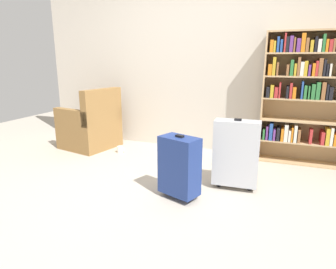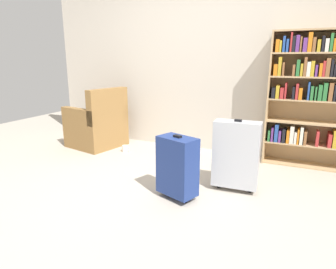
{
  "view_description": "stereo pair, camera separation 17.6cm",
  "coord_description": "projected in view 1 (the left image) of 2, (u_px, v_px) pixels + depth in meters",
  "views": [
    {
      "loc": [
        1.21,
        -2.37,
        1.3
      ],
      "look_at": [
        0.14,
        0.39,
        0.55
      ],
      "focal_mm": 31.49,
      "sensor_mm": 36.0,
      "label": 1
    },
    {
      "loc": [
        1.37,
        -2.3,
        1.3
      ],
      "look_at": [
        0.14,
        0.39,
        0.55
      ],
      "focal_mm": 31.49,
      "sensor_mm": 36.0,
      "label": 2
    }
  ],
  "objects": [
    {
      "name": "ground_plane",
      "position": [
        140.0,
        197.0,
        2.88
      ],
      "size": [
        8.6,
        8.6,
        0.0
      ],
      "primitive_type": "plane",
      "color": "#B2A899"
    },
    {
      "name": "armchair",
      "position": [
        91.0,
        127.0,
        4.44
      ],
      "size": [
        0.83,
        0.83,
        0.9
      ],
      "color": "olive",
      "rests_on": "ground"
    },
    {
      "name": "mug",
      "position": [
        120.0,
        149.0,
        4.24
      ],
      "size": [
        0.12,
        0.08,
        0.1
      ],
      "color": "white",
      "rests_on": "ground"
    },
    {
      "name": "suitcase_navy_blue",
      "position": [
        179.0,
        166.0,
        2.78
      ],
      "size": [
        0.42,
        0.33,
        0.63
      ],
      "color": "navy",
      "rests_on": "ground"
    },
    {
      "name": "back_wall",
      "position": [
        195.0,
        60.0,
        4.23
      ],
      "size": [
        4.91,
        0.1,
        2.6
      ],
      "primitive_type": "cube",
      "color": "beige",
      "rests_on": "ground"
    },
    {
      "name": "suitcase_silver",
      "position": [
        236.0,
        153.0,
        2.99
      ],
      "size": [
        0.46,
        0.22,
        0.74
      ],
      "color": "#B7BABF",
      "rests_on": "ground"
    },
    {
      "name": "bookshelf",
      "position": [
        312.0,
        92.0,
        3.6
      ],
      "size": [
        1.15,
        0.29,
        1.64
      ],
      "color": "tan",
      "rests_on": "ground"
    }
  ]
}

